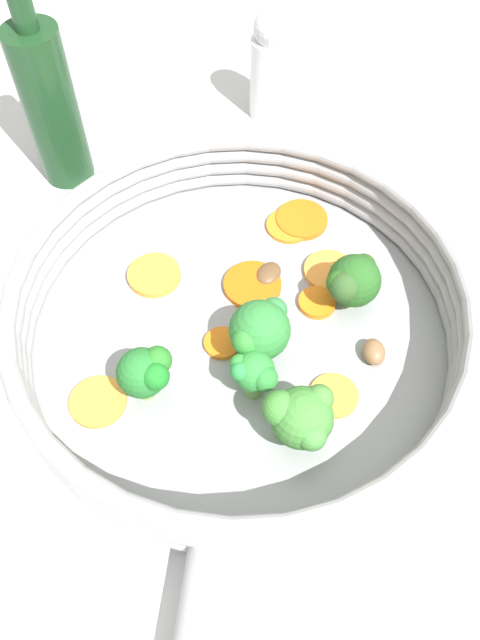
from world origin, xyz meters
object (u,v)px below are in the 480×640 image
(carrot_slice_3, at_px, (302,220))
(mushroom_piece_0, at_px, (269,274))
(carrot_slice_7, at_px, (334,395))
(broccoli_floret_0, at_px, (352,281))
(carrot_slice_4, at_px, (317,303))
(broccoli_floret_4, at_px, (260,330))
(carrot_slice_2, at_px, (250,285))
(broccoli_floret_3, at_px, (146,372))
(carrot_slice_0, at_px, (154,275))
(carrot_slice_1, at_px, (289,226))
(broccoli_floret_1, at_px, (301,417))
(carrot_slice_5, at_px, (329,271))
(skillet, at_px, (240,335))
(broccoli_floret_2, at_px, (254,373))
(carrot_slice_8, at_px, (222,343))
(salt_shaker, at_px, (271,66))
(carrot_slice_6, at_px, (98,401))
(mushroom_piece_1, at_px, (373,356))
(oil_bottle, at_px, (50,105))

(carrot_slice_3, xyz_separation_m, mushroom_piece_0, (0.02, 0.07, 0.00))
(carrot_slice_7, xyz_separation_m, broccoli_floret_0, (0.00, -0.09, 0.03))
(carrot_slice_4, distance_m, broccoli_floret_4, 0.07)
(carrot_slice_2, height_order, broccoli_floret_3, broccoli_floret_3)
(carrot_slice_0, relative_size, carrot_slice_1, 1.11)
(carrot_slice_1, distance_m, broccoli_floret_1, 0.20)
(carrot_slice_0, distance_m, carrot_slice_5, 0.15)
(skillet, height_order, broccoli_floret_2, broccoli_floret_2)
(carrot_slice_2, distance_m, carrot_slice_8, 0.06)
(skillet, xyz_separation_m, salt_shaker, (0.04, -0.28, 0.05))
(broccoli_floret_2, bearing_deg, carrot_slice_6, 17.88)
(carrot_slice_2, bearing_deg, mushroom_piece_1, 155.42)
(mushroom_piece_0, bearing_deg, oil_bottle, -23.16)
(carrot_slice_6, bearing_deg, broccoli_floret_2, -162.12)
(carrot_slice_6, bearing_deg, carrot_slice_4, -138.77)
(broccoli_floret_4, distance_m, mushroom_piece_1, 0.09)
(carrot_slice_4, xyz_separation_m, broccoli_floret_4, (0.04, 0.06, 0.03))
(broccoli_floret_0, distance_m, salt_shaker, 0.26)
(carrot_slice_5, xyz_separation_m, salt_shaker, (0.09, -0.21, 0.04))
(broccoli_floret_1, xyz_separation_m, mushroom_piece_0, (0.05, -0.13, -0.03))
(carrot_slice_2, height_order, carrot_slice_3, same)
(carrot_slice_4, height_order, broccoli_floret_1, broccoli_floret_1)
(mushroom_piece_1, relative_size, salt_shaker, 0.20)
(carrot_slice_1, bearing_deg, skillet, 81.78)
(salt_shaker, xyz_separation_m, oil_bottle, (0.17, 0.13, 0.02))
(carrot_slice_1, height_order, carrot_slice_7, same)
(carrot_slice_0, xyz_separation_m, carrot_slice_7, (-0.16, 0.08, -0.00))
(skillet, xyz_separation_m, carrot_slice_3, (-0.03, -0.13, 0.01))
(carrot_slice_8, bearing_deg, carrot_slice_7, 164.71)
(carrot_slice_7, bearing_deg, broccoli_floret_1, 61.29)
(carrot_slice_5, distance_m, mushroom_piece_0, 0.05)
(carrot_slice_5, distance_m, carrot_slice_7, 0.12)
(carrot_slice_3, height_order, carrot_slice_6, carrot_slice_3)
(carrot_slice_0, height_order, oil_bottle, oil_bottle)
(carrot_slice_7, bearing_deg, carrot_slice_5, -79.68)
(carrot_slice_3, relative_size, mushroom_piece_1, 2.06)
(broccoli_floret_4, xyz_separation_m, oil_bottle, (0.22, -0.17, 0.03))
(carrot_slice_0, relative_size, carrot_slice_4, 1.47)
(carrot_slice_4, height_order, broccoli_floret_0, broccoli_floret_0)
(broccoli_floret_4, xyz_separation_m, mushroom_piece_1, (-0.08, -0.01, -0.02))
(skillet, relative_size, carrot_slice_3, 7.25)
(broccoli_floret_1, xyz_separation_m, oil_bottle, (0.26, -0.23, 0.03))
(broccoli_floret_3, bearing_deg, broccoli_floret_2, -165.85)
(carrot_slice_0, xyz_separation_m, broccoli_floret_1, (-0.14, 0.11, 0.03))
(carrot_slice_4, distance_m, carrot_slice_8, 0.08)
(carrot_slice_1, relative_size, broccoli_floret_1, 0.76)
(skillet, bearing_deg, salt_shaker, -82.88)
(carrot_slice_1, bearing_deg, oil_bottle, -8.62)
(salt_shaker, bearing_deg, mushroom_piece_1, 115.82)
(broccoli_floret_1, bearing_deg, carrot_slice_5, -89.90)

